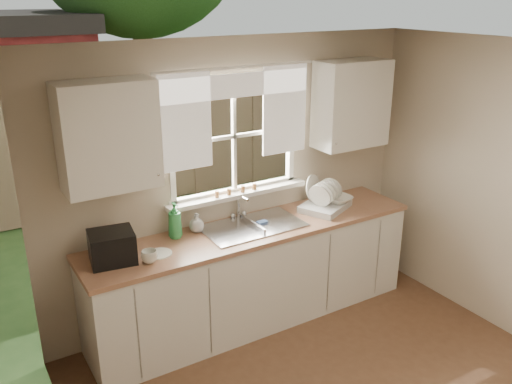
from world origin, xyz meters
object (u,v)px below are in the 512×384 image
dish_rack (324,202)px  cup (149,257)px  soap_bottle_a (175,220)px  black_appliance (112,247)px

dish_rack → cup: 1.80m
cup → dish_rack: bearing=9.5°
dish_rack → cup: (-1.79, -0.16, -0.03)m
soap_bottle_a → black_appliance: 0.60m
dish_rack → soap_bottle_a: (-1.45, 0.15, 0.08)m
dish_rack → black_appliance: dish_rack is taller
soap_bottle_a → black_appliance: size_ratio=0.93×
cup → black_appliance: size_ratio=0.38×
soap_bottle_a → dish_rack: bearing=-10.4°
cup → black_appliance: black_appliance is taller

